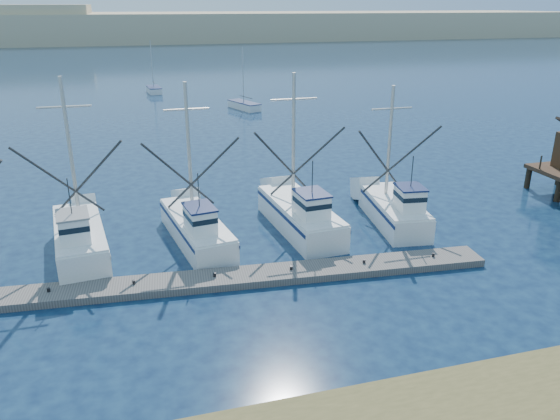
% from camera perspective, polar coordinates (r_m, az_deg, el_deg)
% --- Properties ---
extents(ground, '(500.00, 500.00, 0.00)m').
position_cam_1_polar(ground, '(25.28, 12.58, -11.87)').
color(ground, '#0C1935').
rests_on(ground, ground).
extents(floating_dock, '(29.21, 4.27, 0.39)m').
position_cam_1_polar(floating_dock, '(28.29, -6.83, -7.27)').
color(floating_dock, '#655F5B').
rests_on(floating_dock, ground).
extents(dune_ridge, '(360.00, 60.00, 10.00)m').
position_cam_1_polar(dune_ridge, '(228.88, -13.82, 18.12)').
color(dune_ridge, tan).
rests_on(dune_ridge, ground).
extents(trawler_fleet, '(28.27, 8.86, 9.84)m').
position_cam_1_polar(trawler_fleet, '(32.55, -7.21, -1.82)').
color(trawler_fleet, white).
rests_on(trawler_fleet, ground).
extents(sailboat_near, '(3.63, 6.01, 8.10)m').
position_cam_1_polar(sailboat_near, '(75.21, -3.76, 10.85)').
color(sailboat_near, white).
rests_on(sailboat_near, ground).
extents(sailboat_far, '(2.24, 4.91, 8.10)m').
position_cam_1_polar(sailboat_far, '(91.39, -13.03, 12.14)').
color(sailboat_far, white).
rests_on(sailboat_far, ground).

